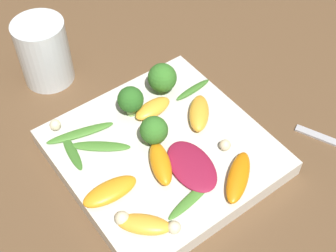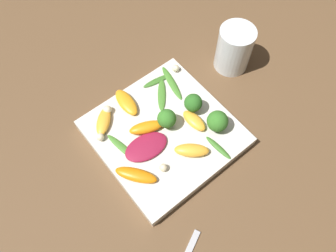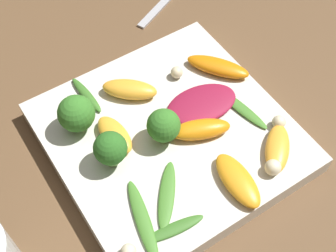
# 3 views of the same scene
# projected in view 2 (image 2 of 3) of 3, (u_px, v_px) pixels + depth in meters

# --- Properties ---
(ground_plane) EXTENTS (2.40, 2.40, 0.00)m
(ground_plane) POSITION_uv_depth(u_px,v_px,m) (164.00, 136.00, 0.67)
(ground_plane) COLOR brown
(plate) EXTENTS (0.26, 0.26, 0.03)m
(plate) POSITION_uv_depth(u_px,v_px,m) (164.00, 133.00, 0.66)
(plate) COLOR silver
(plate) RESTS_ON ground_plane
(drinking_glass) EXTENTS (0.08, 0.08, 0.10)m
(drinking_glass) POSITION_uv_depth(u_px,v_px,m) (234.00, 49.00, 0.71)
(drinking_glass) COLOR white
(drinking_glass) RESTS_ON ground_plane
(radicchio_leaf_0) EXTENTS (0.09, 0.06, 0.01)m
(radicchio_leaf_0) POSITION_uv_depth(u_px,v_px,m) (146.00, 147.00, 0.62)
(radicchio_leaf_0) COLOR maroon
(radicchio_leaf_0) RESTS_ON plate
(orange_segment_0) EXTENTS (0.03, 0.06, 0.02)m
(orange_segment_0) POSITION_uv_depth(u_px,v_px,m) (194.00, 121.00, 0.65)
(orange_segment_0) COLOR #FCAD33
(orange_segment_0) RESTS_ON plate
(orange_segment_1) EXTENTS (0.07, 0.08, 0.02)m
(orange_segment_1) POSITION_uv_depth(u_px,v_px,m) (136.00, 175.00, 0.59)
(orange_segment_1) COLOR orange
(orange_segment_1) RESTS_ON plate
(orange_segment_2) EXTENTS (0.07, 0.05, 0.02)m
(orange_segment_2) POSITION_uv_depth(u_px,v_px,m) (146.00, 127.00, 0.64)
(orange_segment_2) COLOR orange
(orange_segment_2) RESTS_ON plate
(orange_segment_3) EXTENTS (0.06, 0.06, 0.01)m
(orange_segment_3) POSITION_uv_depth(u_px,v_px,m) (104.00, 121.00, 0.65)
(orange_segment_3) COLOR #FCAD33
(orange_segment_3) RESTS_ON plate
(orange_segment_4) EXTENTS (0.07, 0.06, 0.02)m
(orange_segment_4) POSITION_uv_depth(u_px,v_px,m) (192.00, 150.00, 0.62)
(orange_segment_4) COLOR #FCAD33
(orange_segment_4) RESTS_ON plate
(orange_segment_5) EXTENTS (0.04, 0.07, 0.02)m
(orange_segment_5) POSITION_uv_depth(u_px,v_px,m) (126.00, 102.00, 0.67)
(orange_segment_5) COLOR orange
(orange_segment_5) RESTS_ON plate
(broccoli_floret_0) EXTENTS (0.04, 0.04, 0.05)m
(broccoli_floret_0) POSITION_uv_depth(u_px,v_px,m) (193.00, 103.00, 0.65)
(broccoli_floret_0) COLOR #84AD5B
(broccoli_floret_0) RESTS_ON plate
(broccoli_floret_1) EXTENTS (0.04, 0.04, 0.05)m
(broccoli_floret_1) POSITION_uv_depth(u_px,v_px,m) (217.00, 121.00, 0.63)
(broccoli_floret_1) COLOR #7A9E51
(broccoli_floret_1) RESTS_ON plate
(broccoli_floret_2) EXTENTS (0.04, 0.04, 0.04)m
(broccoli_floret_2) POSITION_uv_depth(u_px,v_px,m) (167.00, 119.00, 0.63)
(broccoli_floret_2) COLOR #7A9E51
(broccoli_floret_2) RESTS_ON plate
(arugula_sprig_0) EXTENTS (0.03, 0.09, 0.00)m
(arugula_sprig_0) POSITION_uv_depth(u_px,v_px,m) (123.00, 148.00, 0.63)
(arugula_sprig_0) COLOR #47842D
(arugula_sprig_0) RESTS_ON plate
(arugula_sprig_1) EXTENTS (0.04, 0.09, 0.01)m
(arugula_sprig_1) POSITION_uv_depth(u_px,v_px,m) (172.00, 83.00, 0.70)
(arugula_sprig_1) COLOR #47842D
(arugula_sprig_1) RESTS_ON plate
(arugula_sprig_2) EXTENTS (0.06, 0.07, 0.01)m
(arugula_sprig_2) POSITION_uv_depth(u_px,v_px,m) (162.00, 95.00, 0.68)
(arugula_sprig_2) COLOR #47842D
(arugula_sprig_2) RESTS_ON plate
(arugula_sprig_3) EXTENTS (0.07, 0.02, 0.00)m
(arugula_sprig_3) POSITION_uv_depth(u_px,v_px,m) (157.00, 81.00, 0.70)
(arugula_sprig_3) COLOR #3D7528
(arugula_sprig_3) RESTS_ON plate
(arugula_sprig_4) EXTENTS (0.02, 0.06, 0.01)m
(arugula_sprig_4) POSITION_uv_depth(u_px,v_px,m) (218.00, 148.00, 0.63)
(arugula_sprig_4) COLOR #3D7528
(arugula_sprig_4) RESTS_ON plate
(macadamia_nut_0) EXTENTS (0.02, 0.02, 0.02)m
(macadamia_nut_0) POSITION_uv_depth(u_px,v_px,m) (100.00, 137.00, 0.63)
(macadamia_nut_0) COLOR beige
(macadamia_nut_0) RESTS_ON plate
(macadamia_nut_1) EXTENTS (0.02, 0.02, 0.02)m
(macadamia_nut_1) POSITION_uv_depth(u_px,v_px,m) (176.00, 68.00, 0.71)
(macadamia_nut_1) COLOR beige
(macadamia_nut_1) RESTS_ON plate
(macadamia_nut_2) EXTENTS (0.02, 0.02, 0.02)m
(macadamia_nut_2) POSITION_uv_depth(u_px,v_px,m) (163.00, 168.00, 0.60)
(macadamia_nut_2) COLOR beige
(macadamia_nut_2) RESTS_ON plate
(macadamia_nut_3) EXTENTS (0.02, 0.02, 0.02)m
(macadamia_nut_3) POSITION_uv_depth(u_px,v_px,m) (108.00, 110.00, 0.66)
(macadamia_nut_3) COLOR beige
(macadamia_nut_3) RESTS_ON plate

